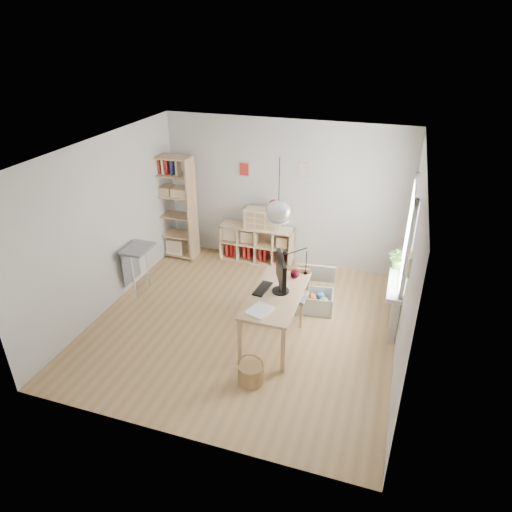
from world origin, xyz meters
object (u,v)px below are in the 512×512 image
(desk, at_px, (276,299))
(storage_chest, at_px, (314,296))
(chair, at_px, (294,292))
(drawer_chest, at_px, (262,218))
(cube_shelf, at_px, (256,246))
(monitor, at_px, (281,273))
(tall_bookshelf, at_px, (173,203))

(desk, height_order, storage_chest, desk)
(chair, relative_size, drawer_chest, 1.27)
(cube_shelf, distance_m, monitor, 2.53)
(desk, distance_m, storage_chest, 1.10)
(chair, bearing_deg, monitor, -100.35)
(cube_shelf, distance_m, storage_chest, 1.92)
(desk, relative_size, storage_chest, 1.96)
(tall_bookshelf, height_order, storage_chest, tall_bookshelf)
(desk, relative_size, drawer_chest, 2.30)
(storage_chest, bearing_deg, drawer_chest, 129.04)
(desk, distance_m, monitor, 0.41)
(tall_bookshelf, xyz_separation_m, storage_chest, (2.97, -1.02, -0.87))
(desk, relative_size, monitor, 2.53)
(storage_chest, bearing_deg, desk, -118.75)
(tall_bookshelf, distance_m, chair, 3.11)
(storage_chest, distance_m, drawer_chest, 1.92)
(desk, relative_size, cube_shelf, 1.07)
(storage_chest, relative_size, monitor, 1.29)
(tall_bookshelf, height_order, chair, tall_bookshelf)
(cube_shelf, relative_size, tall_bookshelf, 0.70)
(cube_shelf, bearing_deg, desk, -65.39)
(monitor, bearing_deg, chair, 56.34)
(cube_shelf, bearing_deg, drawer_chest, -17.26)
(cube_shelf, height_order, drawer_chest, drawer_chest)
(storage_chest, bearing_deg, chair, -130.69)
(tall_bookshelf, xyz_separation_m, chair, (2.72, -1.39, -0.62))
(desk, distance_m, cube_shelf, 2.48)
(desk, distance_m, chair, 0.60)
(chair, height_order, storage_chest, chair)
(desk, xyz_separation_m, cube_shelf, (-1.02, 2.23, -0.36))
(storage_chest, bearing_deg, tall_bookshelf, 154.77)
(monitor, xyz_separation_m, drawer_chest, (-0.93, 2.13, -0.15))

